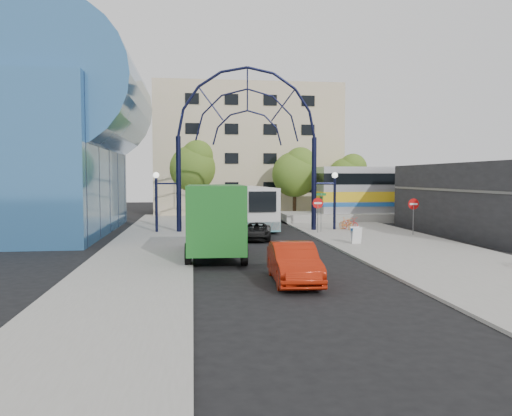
{
  "coord_description": "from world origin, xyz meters",
  "views": [
    {
      "loc": [
        -3.98,
        -22.42,
        4.05
      ],
      "look_at": [
        -0.38,
        6.0,
        2.28
      ],
      "focal_mm": 35.0,
      "sensor_mm": 36.0,
      "label": 1
    }
  ],
  "objects": [
    {
      "name": "sandwich_board",
      "position": [
        5.6,
        5.98,
        0.74
      ],
      "size": [
        0.55,
        0.61,
        0.99
      ],
      "color": "white",
      "rests_on": "sidewalk_east"
    },
    {
      "name": "bike_near_b",
      "position": [
        7.4,
        13.63,
        0.58
      ],
      "size": [
        1.04,
        1.56,
        0.91
      ],
      "primitive_type": "imported",
      "rotation": [
        0.0,
        0.0,
        0.45
      ],
      "color": "orange",
      "rests_on": "sidewalk_east"
    },
    {
      "name": "green_truck",
      "position": [
        -2.88,
        2.54,
        1.83
      ],
      "size": [
        2.99,
        7.35,
        3.67
      ],
      "rotation": [
        0.0,
        0.0,
        -0.03
      ],
      "color": "black",
      "rests_on": "ground"
    },
    {
      "name": "train_platform",
      "position": [
        20.0,
        22.0,
        0.4
      ],
      "size": [
        32.0,
        5.0,
        0.8
      ],
      "primitive_type": "cube",
      "color": "gray",
      "rests_on": "ground"
    },
    {
      "name": "black_suv",
      "position": [
        0.08,
        9.37,
        0.56
      ],
      "size": [
        2.47,
        4.25,
        1.11
      ],
      "primitive_type": "imported",
      "rotation": [
        0.0,
        0.0,
        -0.16
      ],
      "color": "black",
      "rests_on": "ground"
    },
    {
      "name": "transit_hall",
      "position": [
        -15.3,
        15.0,
        6.7
      ],
      "size": [
        16.5,
        18.0,
        14.5
      ],
      "color": "#33679E",
      "rests_on": "ground"
    },
    {
      "name": "city_bus",
      "position": [
        0.44,
        17.88,
        1.71
      ],
      "size": [
        3.45,
        12.09,
        3.28
      ],
      "rotation": [
        0.0,
        0.0,
        0.07
      ],
      "color": "silver",
      "rests_on": "ground"
    },
    {
      "name": "red_sedan",
      "position": [
        -0.15,
        -3.76,
        0.77
      ],
      "size": [
        1.81,
        4.71,
        1.53
      ],
      "primitive_type": "imported",
      "rotation": [
        0.0,
        0.0,
        -0.04
      ],
      "color": "#A11D09",
      "rests_on": "ground"
    },
    {
      "name": "tree_north_b",
      "position": [
        -3.88,
        29.93,
        5.27
      ],
      "size": [
        5.12,
        5.12,
        8.0
      ],
      "color": "#382314",
      "rests_on": "ground"
    },
    {
      "name": "street_name_sign",
      "position": [
        5.2,
        12.6,
        2.13
      ],
      "size": [
        0.7,
        0.7,
        2.8
      ],
      "color": "slate",
      "rests_on": "sidewalk_east"
    },
    {
      "name": "ground",
      "position": [
        0.0,
        0.0,
        0.0
      ],
      "size": [
        120.0,
        120.0,
        0.0
      ],
      "primitive_type": "plane",
      "color": "black",
      "rests_on": "ground"
    },
    {
      "name": "tree_north_c",
      "position": [
        12.12,
        27.93,
        4.28
      ],
      "size": [
        4.16,
        4.16,
        6.5
      ],
      "color": "#382314",
      "rests_on": "ground"
    },
    {
      "name": "apartment_block",
      "position": [
        2.0,
        34.97,
        7.0
      ],
      "size": [
        20.0,
        12.1,
        14.0
      ],
      "color": "#CBBB8C",
      "rests_on": "ground"
    },
    {
      "name": "sidewalk_east",
      "position": [
        8.0,
        4.0,
        0.06
      ],
      "size": [
        8.0,
        56.0,
        0.12
      ],
      "primitive_type": "cube",
      "color": "gray",
      "rests_on": "ground"
    },
    {
      "name": "plaza_west",
      "position": [
        -6.5,
        6.0,
        0.06
      ],
      "size": [
        5.0,
        50.0,
        0.12
      ],
      "primitive_type": "cube",
      "color": "gray",
      "rests_on": "ground"
    },
    {
      "name": "bike_near_a",
      "position": [
        7.7,
        13.64,
        0.59
      ],
      "size": [
        1.31,
        1.88,
        0.94
      ],
      "primitive_type": "imported",
      "rotation": [
        0.0,
        0.0,
        0.43
      ],
      "color": "red",
      "rests_on": "sidewalk_east"
    },
    {
      "name": "train_car",
      "position": [
        20.0,
        22.0,
        2.9
      ],
      "size": [
        25.1,
        3.05,
        4.2
      ],
      "color": "#B7B7BC",
      "rests_on": "train_platform"
    },
    {
      "name": "tree_north_a",
      "position": [
        6.12,
        25.93,
        4.61
      ],
      "size": [
        4.48,
        4.48,
        7.0
      ],
      "color": "#382314",
      "rests_on": "ground"
    },
    {
      "name": "do_not_enter_sign",
      "position": [
        11.0,
        10.0,
        1.98
      ],
      "size": [
        0.76,
        0.07,
        2.48
      ],
      "color": "slate",
      "rests_on": "sidewalk_east"
    },
    {
      "name": "stop_sign",
      "position": [
        4.8,
        12.0,
        1.99
      ],
      "size": [
        0.8,
        0.07,
        2.5
      ],
      "color": "slate",
      "rests_on": "sidewalk_east"
    },
    {
      "name": "gateway_arch",
      "position": [
        0.0,
        14.0,
        8.56
      ],
      "size": [
        13.64,
        0.44,
        12.1
      ],
      "color": "black",
      "rests_on": "ground"
    },
    {
      "name": "commercial_block_east",
      "position": [
        16.0,
        10.0,
        2.5
      ],
      "size": [
        6.0,
        16.0,
        5.0
      ],
      "primitive_type": "cube",
      "color": "black",
      "rests_on": "ground"
    }
  ]
}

